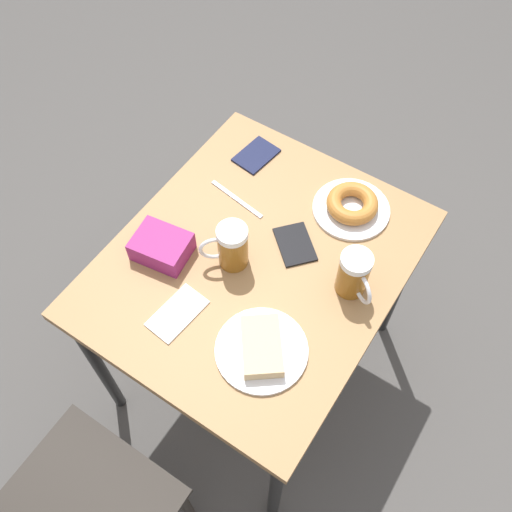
# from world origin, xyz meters

# --- Properties ---
(ground_plane) EXTENTS (8.00, 8.00, 0.00)m
(ground_plane) POSITION_xyz_m (0.00, 0.00, 0.00)
(ground_plane) COLOR #474442
(table) EXTENTS (0.71, 0.85, 0.70)m
(table) POSITION_xyz_m (0.00, 0.00, 0.63)
(table) COLOR #997044
(table) RESTS_ON ground_plane
(plate_with_cake) EXTENTS (0.22, 0.22, 0.05)m
(plate_with_cake) POSITION_xyz_m (-0.15, 0.21, 0.72)
(plate_with_cake) COLOR silver
(plate_with_cake) RESTS_ON table
(plate_with_donut) EXTENTS (0.21, 0.21, 0.05)m
(plate_with_donut) POSITION_xyz_m (-0.13, -0.28, 0.72)
(plate_with_donut) COLOR silver
(plate_with_donut) RESTS_ON table
(beer_mug_left) EXTENTS (0.11, 0.10, 0.14)m
(beer_mug_left) POSITION_xyz_m (0.05, 0.04, 0.77)
(beer_mug_left) COLOR #8C5619
(beer_mug_left) RESTS_ON table
(beer_mug_center) EXTENTS (0.11, 0.09, 0.14)m
(beer_mug_center) POSITION_xyz_m (-0.25, -0.06, 0.77)
(beer_mug_center) COLOR #8C5619
(beer_mug_center) RESTS_ON table
(napkin_folded) EXTENTS (0.10, 0.16, 0.00)m
(napkin_folded) POSITION_xyz_m (0.08, 0.24, 0.71)
(napkin_folded) COLOR white
(napkin_folded) RESTS_ON table
(fork) EXTENTS (0.19, 0.04, 0.00)m
(fork) POSITION_xyz_m (0.16, -0.14, 0.71)
(fork) COLOR silver
(fork) RESTS_ON table
(passport_near_edge) EXTENTS (0.15, 0.15, 0.01)m
(passport_near_edge) POSITION_xyz_m (-0.06, -0.10, 0.71)
(passport_near_edge) COLOR black
(passport_near_edge) RESTS_ON table
(passport_far_edge) EXTENTS (0.10, 0.14, 0.01)m
(passport_far_edge) POSITION_xyz_m (0.20, -0.30, 0.71)
(passport_far_edge) COLOR #141938
(passport_far_edge) RESTS_ON table
(blue_pouch) EXTENTS (0.16, 0.13, 0.06)m
(blue_pouch) POSITION_xyz_m (0.22, 0.12, 0.73)
(blue_pouch) COLOR #8C2366
(blue_pouch) RESTS_ON table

